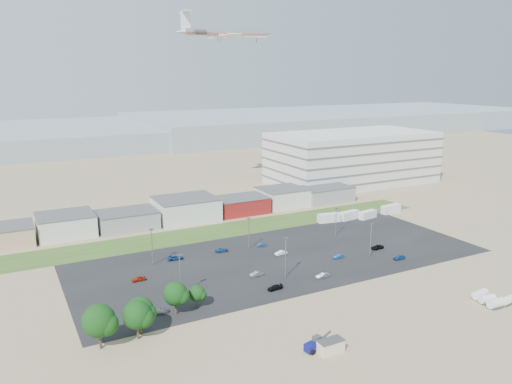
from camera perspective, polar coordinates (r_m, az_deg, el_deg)
ground at (r=129.92m, az=5.51°, el=-10.58°), size 700.00×700.00×0.00m
parking_lot at (r=148.07m, az=2.88°, el=-7.48°), size 120.00×50.00×0.01m
grass_strip at (r=172.86m, az=-3.97°, el=-4.43°), size 160.00×16.00×0.02m
hills_backdrop at (r=430.03m, az=-13.37°, el=6.46°), size 700.00×200.00×9.00m
building_row at (r=183.39m, az=-11.27°, el=-2.32°), size 170.00×20.00×8.00m
parking_garage at (r=252.05m, az=10.95°, el=3.88°), size 80.00×40.00×25.00m
portable_shed at (r=101.62m, az=8.53°, el=-17.04°), size 5.25×2.75×2.64m
telehandler at (r=101.76m, az=6.67°, el=-16.87°), size 7.08×3.57×2.82m
storage_tank_nw at (r=131.26m, az=24.91°, el=-11.01°), size 4.11×2.43×2.34m
storage_tank_ne at (r=133.06m, az=24.24°, el=-10.58°), size 4.35×2.57×2.48m
storage_tank_sw at (r=129.65m, az=25.76°, el=-11.36°), size 4.30×2.33×2.52m
storage_tank_se at (r=132.44m, az=26.75°, el=-11.00°), size 3.95×2.27×2.26m
box_trailer_a at (r=183.96m, az=8.32°, el=-2.94°), size 8.69×4.00×3.14m
box_trailer_b at (r=188.61m, az=10.61°, el=-2.63°), size 8.52×3.76×3.09m
box_trailer_c at (r=191.36m, az=12.65°, el=-2.53°), size 8.03×3.76×2.90m
box_trailer_d at (r=200.93m, az=15.16°, el=-1.88°), size 8.78×3.59×3.20m
tree_far_left at (r=104.50m, az=-17.50°, el=-14.21°), size 6.96×6.96×10.44m
tree_left at (r=106.18m, az=-13.43°, el=-13.80°), size 6.25×6.25×9.37m
tree_mid at (r=107.88m, az=-13.10°, el=-13.38°), size 6.14×6.14×9.21m
tree_right at (r=114.65m, az=-9.19°, el=-11.68°), size 5.80×5.80×8.70m
tree_near at (r=117.74m, az=-6.76°, el=-11.60°), size 4.06×4.06×6.09m
lightpole_front_l at (r=122.44m, az=-8.66°, el=-9.47°), size 1.27×0.53×10.75m
lightpole_front_m at (r=132.38m, az=3.40°, el=-7.52°), size 1.29×0.54×10.97m
lightpole_front_r at (r=150.21m, az=12.96°, el=-5.43°), size 1.21×0.50×10.27m
lightpole_back_l at (r=143.25m, az=-11.79°, el=-6.21°), size 1.26×0.52×10.69m
lightpole_back_m at (r=153.26m, az=-0.84°, el=-4.77°), size 1.17×0.49×9.96m
lightpole_back_r at (r=167.53m, az=9.12°, el=-3.43°), size 1.13×0.47×9.60m
airliner at (r=227.19m, az=-3.46°, el=17.65°), size 47.60×34.96×13.19m
parked_car_0 at (r=159.06m, az=13.68°, el=-6.14°), size 4.49×2.41×1.20m
parked_car_1 at (r=149.08m, az=9.41°, el=-7.27°), size 3.44×1.21×1.13m
parked_car_2 at (r=152.00m, az=16.05°, el=-7.19°), size 3.80×1.65×1.28m
parked_car_3 at (r=126.83m, az=2.18°, el=-10.85°), size 4.15×1.86×1.18m
parked_car_4 at (r=134.70m, az=0.06°, el=-9.33°), size 3.99×1.71×1.28m
parked_car_5 at (r=135.17m, az=-13.29°, el=-9.63°), size 3.66×1.50×1.24m
parked_car_6 at (r=152.49m, az=-3.94°, el=-6.64°), size 4.14×2.00×1.16m
parked_car_7 at (r=149.93m, az=2.87°, el=-6.95°), size 4.00×1.66×1.29m
parked_car_9 at (r=147.95m, az=-9.21°, el=-7.39°), size 4.85×2.57×1.30m
parked_car_10 at (r=117.24m, az=-10.95°, el=-13.19°), size 4.42×2.02×1.25m
parked_car_11 at (r=156.94m, az=0.74°, el=-6.04°), size 3.32×1.24×1.09m
parked_car_13 at (r=134.71m, az=7.63°, el=-9.45°), size 3.98×1.60×1.29m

